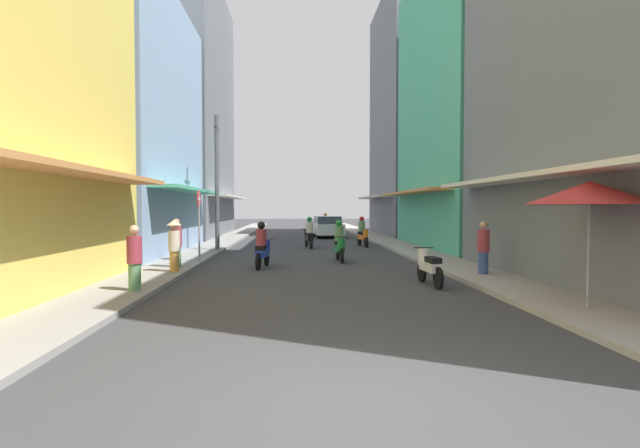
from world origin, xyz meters
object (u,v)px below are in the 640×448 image
object	(u,v)px
motorbike_green	(340,243)
pedestrian_midway	(174,244)
motorbike_white	(429,266)
motorbike_silver	(325,224)
street_sign_no_entry	(199,217)
motorbike_blue	(262,247)
motorbike_orange	(363,233)
pedestrian_crossing	(177,245)
vendor_umbrella	(590,193)
pedestrian_foreground	(483,250)
utility_pole	(217,182)
pedestrian_far	(135,261)
parked_car	(327,227)
motorbike_black	(309,234)

from	to	relation	value
motorbike_green	pedestrian_midway	size ratio (longest dim) A/B	1.08
motorbike_white	pedestrian_midway	distance (m)	7.47
motorbike_silver	street_sign_no_entry	bearing A→B (deg)	-105.17
motorbike_blue	motorbike_orange	world-z (taller)	same
motorbike_orange	motorbike_white	bearing A→B (deg)	-90.14
pedestrian_crossing	street_sign_no_entry	xyz separation A→B (m)	(0.39, 1.74, 0.88)
vendor_umbrella	motorbike_green	bearing A→B (deg)	113.75
motorbike_blue	vendor_umbrella	world-z (taller)	vendor_umbrella
pedestrian_foreground	vendor_umbrella	size ratio (longest dim) A/B	0.65
pedestrian_crossing	utility_pole	bearing A→B (deg)	87.44
street_sign_no_entry	utility_pole	bearing A→B (deg)	91.22
pedestrian_foreground	pedestrian_far	world-z (taller)	pedestrian_foreground
motorbike_blue	parked_car	world-z (taller)	motorbike_blue
motorbike_green	vendor_umbrella	world-z (taller)	vendor_umbrella
motorbike_white	parked_car	size ratio (longest dim) A/B	0.43
motorbike_white	utility_pole	distance (m)	12.34
motorbike_green	pedestrian_foreground	distance (m)	5.82
pedestrian_far	utility_pole	distance (m)	11.14
motorbike_blue	motorbike_white	bearing A→B (deg)	-39.56
utility_pole	pedestrian_crossing	bearing A→B (deg)	-92.56
motorbike_orange	street_sign_no_entry	world-z (taller)	street_sign_no_entry
motorbike_green	motorbike_silver	world-z (taller)	same
motorbike_orange	utility_pole	world-z (taller)	utility_pole
pedestrian_foreground	street_sign_no_entry	xyz separation A→B (m)	(-8.90, 3.88, 0.89)
motorbike_orange	motorbike_silver	xyz separation A→B (m)	(-0.99, 14.77, 0.00)
vendor_umbrella	pedestrian_midway	bearing A→B (deg)	149.04
motorbike_white	pedestrian_midway	size ratio (longest dim) A/B	1.08
motorbike_black	pedestrian_crossing	distance (m)	9.54
motorbike_silver	vendor_umbrella	world-z (taller)	vendor_umbrella
motorbike_orange	pedestrian_midway	distance (m)	12.53
motorbike_black	motorbike_blue	bearing A→B (deg)	-102.86
motorbike_green	motorbike_orange	size ratio (longest dim) A/B	1.01
pedestrian_crossing	pedestrian_midway	bearing A→B (deg)	-79.59
motorbike_white	parked_car	distance (m)	20.24
motorbike_black	motorbike_silver	size ratio (longest dim) A/B	0.99
street_sign_no_entry	motorbike_black	bearing A→B (deg)	57.99
motorbike_orange	utility_pole	size ratio (longest dim) A/B	0.29
motorbike_blue	street_sign_no_entry	distance (m)	2.85
motorbike_black	utility_pole	xyz separation A→B (m)	(-4.26, -1.96, 2.50)
motorbike_silver	utility_pole	bearing A→B (deg)	-109.27
motorbike_blue	motorbike_silver	bearing A→B (deg)	81.13
motorbike_black	utility_pole	bearing A→B (deg)	-155.25
motorbike_blue	vendor_umbrella	xyz separation A→B (m)	(6.76, -7.22, 1.62)
parked_car	pedestrian_midway	bearing A→B (deg)	-107.94
pedestrian_far	pedestrian_foreground	bearing A→B (deg)	14.16
vendor_umbrella	street_sign_no_entry	xyz separation A→B (m)	(-9.11, 8.48, -0.61)
pedestrian_foreground	vendor_umbrella	world-z (taller)	vendor_umbrella
pedestrian_foreground	pedestrian_crossing	distance (m)	9.53
motorbike_black	motorbike_green	distance (m)	6.16
pedestrian_foreground	street_sign_no_entry	bearing A→B (deg)	156.45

